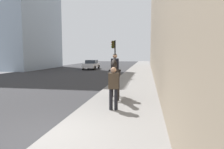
{
  "coord_description": "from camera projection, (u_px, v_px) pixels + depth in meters",
  "views": [
    {
      "loc": [
        -4.85,
        -2.75,
        2.32
      ],
      "look_at": [
        4.0,
        -1.17,
        1.4
      ],
      "focal_mm": 31.84,
      "sensor_mm": 36.0,
      "label": 1
    }
  ],
  "objects": [
    {
      "name": "sidewalk_slab",
      "position": [
        104.0,
        141.0,
        5.17
      ],
      "size": [
        120.0,
        3.35,
        0.12
      ],
      "primitive_type": "cube",
      "color": "slate",
      "rests_on": "ground"
    },
    {
      "name": "mounted_horse_near",
      "position": [
        115.0,
        73.0,
        9.75
      ],
      "size": [
        2.15,
        0.73,
        2.28
      ],
      "rotation": [
        0.0,
        0.0,
        3.26
      ],
      "color": "black",
      "rests_on": "sidewalk_slab"
    },
    {
      "name": "pedestrian_greeting",
      "position": [
        114.0,
        86.0,
        7.78
      ],
      "size": [
        0.31,
        0.43,
        1.7
      ],
      "rotation": [
        0.0,
        0.0,
        0.14
      ],
      "color": "black",
      "rests_on": "sidewalk_slab"
    },
    {
      "name": "car_near_lane",
      "position": [
        91.0,
        64.0,
        30.62
      ],
      "size": [
        4.57,
        2.08,
        1.44
      ],
      "rotation": [
        0.0,
        0.0,
        3.18
      ],
      "color": "silver",
      "rests_on": "ground"
    },
    {
      "name": "traffic_light_near_curb",
      "position": [
        114.0,
        53.0,
        18.74
      ],
      "size": [
        0.2,
        0.44,
        3.63
      ],
      "color": "black",
      "rests_on": "ground"
    }
  ]
}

